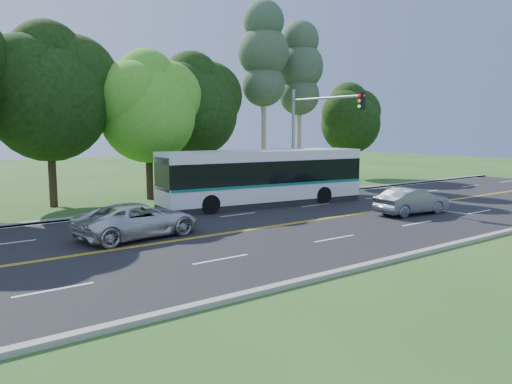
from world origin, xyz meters
TOP-DOWN VIEW (x-y plane):
  - ground at (0.00, 0.00)m, footprint 120.00×120.00m
  - road at (0.00, 0.00)m, footprint 60.00×14.00m
  - curb_north at (0.00, 7.15)m, footprint 60.00×0.30m
  - curb_south at (0.00, -7.15)m, footprint 60.00×0.30m
  - grass_verge at (0.00, 9.00)m, footprint 60.00×4.00m
  - lane_markings at (-0.09, 0.00)m, footprint 57.60×13.82m
  - tree_row at (-5.15, 12.13)m, footprint 44.70×9.10m
  - bougainvillea_hedge at (7.18, 8.15)m, footprint 9.50×2.25m
  - traffic_signal at (6.49, 5.40)m, footprint 0.42×6.10m
  - transit_bus at (2.50, 5.29)m, footprint 12.51×4.11m
  - sedan at (6.93, -1.76)m, footprint 4.33×1.86m
  - suv at (-6.84, 1.51)m, footprint 5.40×2.95m

SIDE VIEW (x-z plane):
  - ground at x=0.00m, z-range 0.00..0.00m
  - road at x=0.00m, z-range 0.00..0.02m
  - lane_markings at x=-0.09m, z-range 0.02..0.02m
  - grass_verge at x=0.00m, z-range 0.00..0.10m
  - curb_north at x=0.00m, z-range 0.00..0.15m
  - curb_south at x=0.00m, z-range 0.00..0.15m
  - sedan at x=6.93m, z-range 0.02..1.41m
  - bougainvillea_hedge at x=7.18m, z-range -0.03..1.47m
  - suv at x=-6.84m, z-range 0.02..1.45m
  - transit_bus at x=2.50m, z-range 0.00..3.22m
  - traffic_signal at x=6.49m, z-range 1.17..8.17m
  - tree_row at x=-5.15m, z-range -0.19..13.65m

